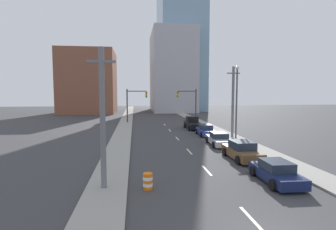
% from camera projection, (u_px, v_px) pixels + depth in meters
% --- Properties ---
extents(sidewalk_left, '(2.41, 93.10, 0.14)m').
position_uv_depth(sidewalk_left, '(127.00, 119.00, 54.88)').
color(sidewalk_left, gray).
rests_on(sidewalk_left, ground).
extents(sidewalk_right, '(2.41, 93.10, 0.14)m').
position_uv_depth(sidewalk_right, '(190.00, 118.00, 56.60)').
color(sidewalk_right, gray).
rests_on(sidewalk_right, ground).
extents(lane_stripe_at_2m, '(0.16, 2.40, 0.01)m').
position_uv_depth(lane_stripe_at_2m, '(251.00, 219.00, 11.72)').
color(lane_stripe_at_2m, beige).
rests_on(lane_stripe_at_2m, ground).
extents(lane_stripe_at_9m, '(0.16, 2.40, 0.01)m').
position_uv_depth(lane_stripe_at_9m, '(207.00, 170.00, 18.92)').
color(lane_stripe_at_9m, beige).
rests_on(lane_stripe_at_9m, ground).
extents(lane_stripe_at_15m, '(0.16, 2.40, 0.01)m').
position_uv_depth(lane_stripe_at_15m, '(189.00, 151.00, 24.99)').
color(lane_stripe_at_15m, beige).
rests_on(lane_stripe_at_15m, ground).
extents(lane_stripe_at_22m, '(0.16, 2.40, 0.01)m').
position_uv_depth(lane_stripe_at_22m, '(177.00, 139.00, 31.92)').
color(lane_stripe_at_22m, beige).
rests_on(lane_stripe_at_22m, ground).
extents(lane_stripe_at_29m, '(0.16, 2.40, 0.01)m').
position_uv_depth(lane_stripe_at_29m, '(170.00, 130.00, 38.74)').
color(lane_stripe_at_29m, beige).
rests_on(lane_stripe_at_29m, ground).
extents(lane_stripe_at_36m, '(0.16, 2.40, 0.01)m').
position_uv_depth(lane_stripe_at_36m, '(165.00, 125.00, 45.54)').
color(lane_stripe_at_36m, beige).
rests_on(lane_stripe_at_36m, ground).
extents(building_brick_left, '(14.00, 16.00, 16.67)m').
position_uv_depth(building_brick_left, '(89.00, 82.00, 71.45)').
color(building_brick_left, brown).
rests_on(building_brick_left, ground).
extents(building_office_center, '(12.00, 20.00, 23.24)m').
position_uv_depth(building_office_center, '(172.00, 72.00, 78.07)').
color(building_office_center, '#A8A8AD').
rests_on(building_office_center, ground).
extents(building_glass_right, '(13.00, 20.00, 38.56)m').
position_uv_depth(building_glass_right, '(180.00, 48.00, 81.75)').
color(building_glass_right, '#7A9EB7').
rests_on(building_glass_right, ground).
extents(traffic_signal_left, '(3.81, 0.35, 6.22)m').
position_uv_depth(traffic_signal_left, '(133.00, 101.00, 47.94)').
color(traffic_signal_left, '#38383D').
rests_on(traffic_signal_left, ground).
extents(traffic_signal_right, '(3.81, 0.35, 6.22)m').
position_uv_depth(traffic_signal_right, '(190.00, 101.00, 49.30)').
color(traffic_signal_right, '#38383D').
rests_on(traffic_signal_right, ground).
extents(utility_pole_left_near, '(1.60, 0.32, 8.16)m').
position_uv_depth(utility_pole_left_near, '(103.00, 118.00, 14.83)').
color(utility_pole_left_near, slate).
rests_on(utility_pole_left_near, ground).
extents(utility_pole_right_mid, '(1.60, 0.32, 8.74)m').
position_uv_depth(utility_pole_right_mid, '(233.00, 102.00, 32.08)').
color(utility_pole_right_mid, slate).
rests_on(utility_pole_right_mid, ground).
extents(traffic_barrel, '(0.56, 0.56, 0.95)m').
position_uv_depth(traffic_barrel, '(148.00, 181.00, 15.23)').
color(traffic_barrel, orange).
rests_on(traffic_barrel, ground).
extents(street_lamp, '(0.44, 0.44, 8.74)m').
position_uv_depth(street_lamp, '(237.00, 97.00, 31.25)').
color(street_lamp, '#4C4C51').
rests_on(street_lamp, ground).
extents(sedan_navy, '(2.15, 4.40, 1.36)m').
position_uv_depth(sedan_navy, '(276.00, 172.00, 16.42)').
color(sedan_navy, '#141E47').
rests_on(sedan_navy, ground).
extents(sedan_brown, '(2.25, 4.72, 1.55)m').
position_uv_depth(sedan_brown, '(242.00, 151.00, 22.02)').
color(sedan_brown, brown).
rests_on(sedan_brown, ground).
extents(sedan_silver, '(2.25, 4.85, 1.37)m').
position_uv_depth(sedan_silver, '(219.00, 139.00, 27.98)').
color(sedan_silver, '#B2B2BC').
rests_on(sedan_silver, ground).
extents(sedan_blue, '(2.09, 4.47, 1.42)m').
position_uv_depth(sedan_blue, '(205.00, 130.00, 34.34)').
color(sedan_blue, navy).
rests_on(sedan_blue, ground).
extents(pickup_truck_black, '(2.24, 5.58, 1.86)m').
position_uv_depth(pickup_truck_black, '(193.00, 124.00, 40.48)').
color(pickup_truck_black, black).
rests_on(pickup_truck_black, ground).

